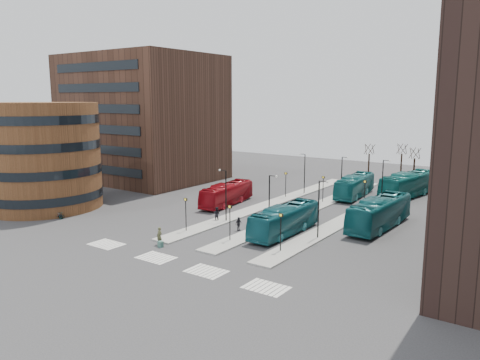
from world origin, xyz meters
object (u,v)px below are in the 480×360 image
Objects in this scene: teal_bus_b at (355,186)px; commuter_a at (217,214)px; red_bus at (227,194)px; teal_bus_a at (285,220)px; teal_bus_c at (380,213)px; bicycle_mid at (58,215)px; bicycle_near at (59,215)px; bicycle_far at (58,215)px; commuter_c at (272,228)px; commuter_b at (239,224)px; suitcase at (161,244)px; traveller at (159,236)px; teal_bus_d at (408,184)px.

teal_bus_b is 6.87× the size of commuter_a.
teal_bus_a is at bearing -36.37° from red_bus.
bicycle_mid is at bearing -148.66° from teal_bus_c.
teal_bus_c is 8.27× the size of bicycle_near.
bicycle_mid reaches higher than bicycle_far.
teal_bus_a is 7.69× the size of bicycle_mid.
teal_bus_c is at bearing -166.81° from commuter_a.
commuter_b is at bearing -51.00° from commuter_c.
commuter_a is (-16.95, -8.27, -0.91)m from teal_bus_c.
commuter_c is (8.42, -1.08, -0.13)m from commuter_a.
bicycle_far is (-24.89, -9.31, -0.31)m from commuter_c.
teal_bus_a is at bearing -76.29° from bicycle_far.
teal_bus_a is at bearing 166.85° from commuter_a.
teal_bus_b is (6.47, 34.21, 1.33)m from suitcase.
traveller is at bearing 82.90° from commuter_a.
suitcase is 0.41× the size of bicycle_mid.
teal_bus_c is 8.59× the size of bicycle_mid.
bicycle_mid is at bearing 117.62° from commuter_b.
red_bus reaches higher than bicycle_far.
teal_bus_d reaches higher than teal_bus_b.
teal_bus_b is (12.36, 15.39, 0.12)m from red_bus.
red_bus is 0.96× the size of teal_bus_a.
bicycle_mid is (0.00, -0.19, 0.04)m from bicycle_near.
bicycle_mid is (-21.05, -8.53, -0.34)m from commuter_b.
suitcase is at bearing -105.47° from teal_bus_b.
teal_bus_b reaches higher than traveller.
red_bus is 7.08× the size of bicycle_near.
commuter_a is (4.21, -7.68, -0.66)m from red_bus.
teal_bus_a is 7.80× the size of commuter_c.
teal_bus_c is 6.98× the size of traveller.
traveller is (-15.88, -18.92, -0.86)m from teal_bus_c.
commuter_a is at bearing 97.09° from traveller.
commuter_c is at bearing 53.86° from traveller.
suitcase is at bearing -7.03° from commuter_c.
commuter_b is (8.79, -9.60, -0.72)m from red_bus.
teal_bus_c is 38.23m from bicycle_near.
bicycle_mid is (-16.47, -10.45, -0.41)m from commuter_a.
commuter_c is at bearing -83.32° from bicycle_mid.
commuter_a reaches higher than bicycle_near.
teal_bus_d reaches higher than traveller.
red_bus is at bearing -123.78° from teal_bus_d.
red_bus is 21.16m from teal_bus_c.
teal_bus_c is 12.69m from commuter_c.
suitcase is 0.39× the size of bicycle_near.
commuter_a is (-9.41, 0.05, -0.73)m from teal_bus_a.
suitcase is at bearing -106.16° from bicycle_mid.
teal_bus_b is 8.04m from teal_bus_d.
commuter_c is 26.53m from bicycle_near.
bicycle_near is at bearing -148.90° from teal_bus_c.
commuter_a is (-1.07, 10.66, -0.05)m from traveller.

